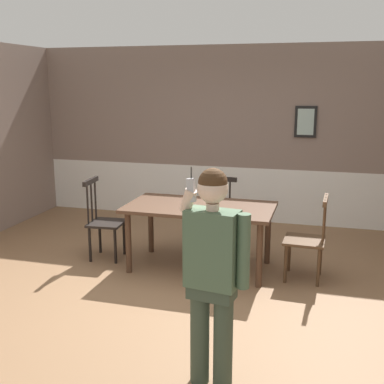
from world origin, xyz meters
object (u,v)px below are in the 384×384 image
object	(u,v)px
chair_by_doorway	(216,212)
dining_table	(200,213)
person_figure	(213,268)
chair_near_window	(104,221)
chair_at_table_head	(308,239)

from	to	relation	value
chair_by_doorway	dining_table	bearing A→B (deg)	93.16
chair_by_doorway	person_figure	size ratio (longest dim) A/B	0.57
dining_table	chair_near_window	world-z (taller)	chair_near_window
chair_near_window	person_figure	bearing A→B (deg)	36.46
chair_near_window	dining_table	bearing A→B (deg)	85.31
dining_table	chair_by_doorway	world-z (taller)	chair_by_doorway
dining_table	chair_by_doorway	xyz separation A→B (m)	(0.01, 0.86, -0.21)
chair_near_window	chair_by_doorway	world-z (taller)	chair_near_window
chair_by_doorway	chair_at_table_head	world-z (taller)	chair_at_table_head
dining_table	person_figure	distance (m)	2.31
chair_by_doorway	chair_at_table_head	xyz separation A→B (m)	(1.24, -0.87, 0.01)
chair_by_doorway	chair_near_window	bearing A→B (deg)	37.78
chair_near_window	chair_by_doorway	distance (m)	1.52
dining_table	chair_near_window	xyz separation A→B (m)	(-1.25, 0.01, -0.20)
chair_at_table_head	person_figure	bearing A→B (deg)	167.62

